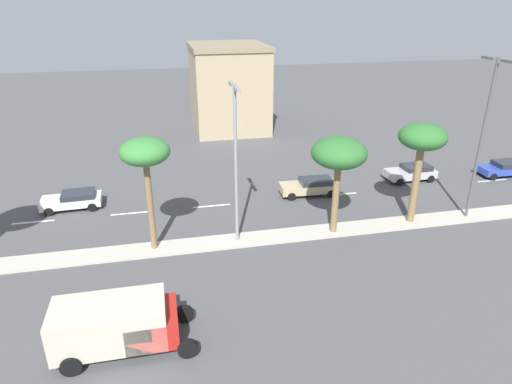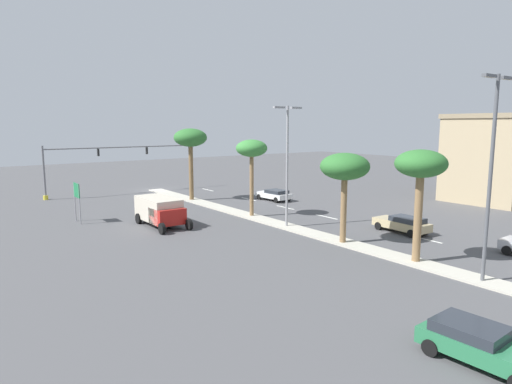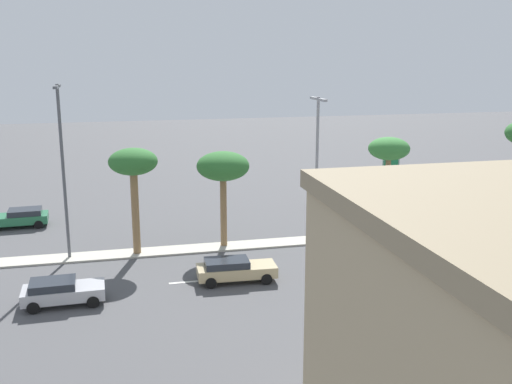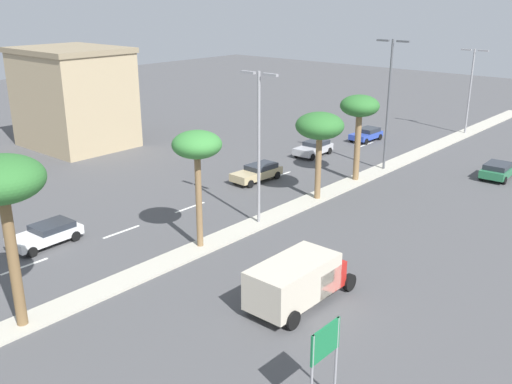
{
  "view_description": "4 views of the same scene",
  "coord_description": "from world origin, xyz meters",
  "px_view_note": "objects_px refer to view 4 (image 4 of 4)",
  "views": [
    {
      "loc": [
        24.95,
        22.63,
        14.42
      ],
      "look_at": [
        -0.1,
        28.07,
        3.32
      ],
      "focal_mm": 31.43,
      "sensor_mm": 36.0,
      "label": 1
    },
    {
      "loc": [
        23.89,
        54.86,
        8.51
      ],
      "look_at": [
        1.51,
        24.51,
        2.84
      ],
      "focal_mm": 31.33,
      "sensor_mm": 36.0,
      "label": 2
    },
    {
      "loc": [
        -38.2,
        40.02,
        12.94
      ],
      "look_at": [
        0.39,
        31.0,
        3.67
      ],
      "focal_mm": 41.97,
      "sensor_mm": 36.0,
      "label": 3
    },
    {
      "loc": [
        23.28,
        -0.12,
        14.45
      ],
      "look_at": [
        -0.43,
        27.06,
        2.06
      ],
      "focal_mm": 40.29,
      "sensor_mm": 36.0,
      "label": 4
    }
  ],
  "objects_px": {
    "sedan_green_mid": "(499,169)",
    "sedan_silver_near": "(314,148)",
    "sedan_tan_trailing": "(257,172)",
    "sedan_blue_center": "(367,134)",
    "directional_road_sign": "(325,349)",
    "sedan_white_leading": "(47,234)",
    "street_lamp_left": "(259,137)",
    "commercial_building": "(74,97)",
    "palm_tree_inboard": "(2,184)",
    "palm_tree_left": "(360,109)",
    "box_truck": "(299,279)",
    "palm_tree_front": "(197,148)",
    "street_lamp_rear": "(389,96)",
    "palm_tree_far": "(320,127)",
    "street_lamp_inboard": "(471,84)"
  },
  "relations": [
    {
      "from": "sedan_green_mid",
      "to": "palm_tree_left",
      "type": "bearing_deg",
      "value": -135.45
    },
    {
      "from": "palm_tree_left",
      "to": "sedan_tan_trailing",
      "type": "relative_size",
      "value": 1.5
    },
    {
      "from": "palm_tree_left",
      "to": "sedan_blue_center",
      "type": "distance_m",
      "value": 15.07
    },
    {
      "from": "street_lamp_left",
      "to": "sedan_blue_center",
      "type": "relative_size",
      "value": 2.55
    },
    {
      "from": "street_lamp_rear",
      "to": "sedan_blue_center",
      "type": "relative_size",
      "value": 2.81
    },
    {
      "from": "palm_tree_front",
      "to": "street_lamp_rear",
      "type": "height_order",
      "value": "street_lamp_rear"
    },
    {
      "from": "palm_tree_inboard",
      "to": "sedan_tan_trailing",
      "type": "relative_size",
      "value": 1.73
    },
    {
      "from": "sedan_blue_center",
      "to": "sedan_white_leading",
      "type": "height_order",
      "value": "sedan_blue_center"
    },
    {
      "from": "palm_tree_inboard",
      "to": "sedan_silver_near",
      "type": "distance_m",
      "value": 34.5
    },
    {
      "from": "sedan_white_leading",
      "to": "street_lamp_inboard",
      "type": "bearing_deg",
      "value": 80.72
    },
    {
      "from": "street_lamp_inboard",
      "to": "sedan_blue_center",
      "type": "bearing_deg",
      "value": -123.42
    },
    {
      "from": "sedan_tan_trailing",
      "to": "sedan_blue_center",
      "type": "distance_m",
      "value": 17.88
    },
    {
      "from": "directional_road_sign",
      "to": "street_lamp_inboard",
      "type": "height_order",
      "value": "street_lamp_inboard"
    },
    {
      "from": "sedan_blue_center",
      "to": "palm_tree_inboard",
      "type": "bearing_deg",
      "value": -80.96
    },
    {
      "from": "street_lamp_rear",
      "to": "sedan_silver_near",
      "type": "relative_size",
      "value": 2.59
    },
    {
      "from": "directional_road_sign",
      "to": "street_lamp_rear",
      "type": "distance_m",
      "value": 32.06
    },
    {
      "from": "directional_road_sign",
      "to": "sedan_silver_near",
      "type": "distance_m",
      "value": 35.57
    },
    {
      "from": "palm_tree_front",
      "to": "street_lamp_rear",
      "type": "distance_m",
      "value": 21.81
    },
    {
      "from": "sedan_blue_center",
      "to": "sedan_white_leading",
      "type": "relative_size",
      "value": 0.9
    },
    {
      "from": "directional_road_sign",
      "to": "sedan_green_mid",
      "type": "distance_m",
      "value": 33.39
    },
    {
      "from": "street_lamp_left",
      "to": "commercial_building",
      "type": "bearing_deg",
      "value": 171.92
    },
    {
      "from": "street_lamp_rear",
      "to": "sedan_white_leading",
      "type": "xyz_separation_m",
      "value": [
        -7.61,
        -27.63,
        -5.77
      ]
    },
    {
      "from": "sedan_tan_trailing",
      "to": "box_truck",
      "type": "height_order",
      "value": "box_truck"
    },
    {
      "from": "sedan_white_leading",
      "to": "sedan_green_mid",
      "type": "bearing_deg",
      "value": 63.31
    },
    {
      "from": "palm_tree_front",
      "to": "palm_tree_left",
      "type": "height_order",
      "value": "palm_tree_front"
    },
    {
      "from": "commercial_building",
      "to": "palm_tree_inboard",
      "type": "height_order",
      "value": "commercial_building"
    },
    {
      "from": "sedan_silver_near",
      "to": "sedan_green_mid",
      "type": "bearing_deg",
      "value": 15.13
    },
    {
      "from": "palm_tree_far",
      "to": "sedan_blue_center",
      "type": "bearing_deg",
      "value": 110.17
    },
    {
      "from": "commercial_building",
      "to": "street_lamp_inboard",
      "type": "height_order",
      "value": "commercial_building"
    },
    {
      "from": "street_lamp_inboard",
      "to": "sedan_white_leading",
      "type": "bearing_deg",
      "value": -99.28
    },
    {
      "from": "commercial_building",
      "to": "sedan_green_mid",
      "type": "distance_m",
      "value": 39.98
    },
    {
      "from": "directional_road_sign",
      "to": "street_lamp_left",
      "type": "bearing_deg",
      "value": 138.25
    },
    {
      "from": "directional_road_sign",
      "to": "palm_tree_left",
      "type": "relative_size",
      "value": 0.51
    },
    {
      "from": "sedan_green_mid",
      "to": "sedan_silver_near",
      "type": "bearing_deg",
      "value": -164.87
    },
    {
      "from": "sedan_green_mid",
      "to": "sedan_white_leading",
      "type": "bearing_deg",
      "value": -116.69
    },
    {
      "from": "directional_road_sign",
      "to": "palm_tree_inboard",
      "type": "xyz_separation_m",
      "value": [
        -13.63,
        -4.47,
        4.37
      ]
    },
    {
      "from": "palm_tree_left",
      "to": "sedan_white_leading",
      "type": "xyz_separation_m",
      "value": [
        -7.42,
        -23.36,
        -5.26
      ]
    },
    {
      "from": "sedan_white_leading",
      "to": "sedan_green_mid",
      "type": "distance_m",
      "value": 35.58
    },
    {
      "from": "directional_road_sign",
      "to": "palm_tree_left",
      "type": "bearing_deg",
      "value": 119.35
    },
    {
      "from": "street_lamp_left",
      "to": "street_lamp_rear",
      "type": "relative_size",
      "value": 0.91
    },
    {
      "from": "sedan_blue_center",
      "to": "sedan_green_mid",
      "type": "bearing_deg",
      "value": -15.37
    },
    {
      "from": "palm_tree_left",
      "to": "box_truck",
      "type": "bearing_deg",
      "value": -65.98
    },
    {
      "from": "street_lamp_rear",
      "to": "street_lamp_left",
      "type": "bearing_deg",
      "value": -90.26
    },
    {
      "from": "street_lamp_rear",
      "to": "palm_tree_front",
      "type": "bearing_deg",
      "value": -90.6
    },
    {
      "from": "directional_road_sign",
      "to": "sedan_white_leading",
      "type": "relative_size",
      "value": 0.81
    },
    {
      "from": "directional_road_sign",
      "to": "street_lamp_rear",
      "type": "relative_size",
      "value": 0.32
    },
    {
      "from": "sedan_tan_trailing",
      "to": "sedan_blue_center",
      "type": "bearing_deg",
      "value": 91.29
    },
    {
      "from": "sedan_white_leading",
      "to": "box_truck",
      "type": "distance_m",
      "value": 16.48
    },
    {
      "from": "sedan_blue_center",
      "to": "box_truck",
      "type": "relative_size",
      "value": 0.64
    },
    {
      "from": "palm_tree_far",
      "to": "sedan_blue_center",
      "type": "xyz_separation_m",
      "value": [
        -6.76,
        18.39,
        -4.78
      ]
    }
  ]
}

